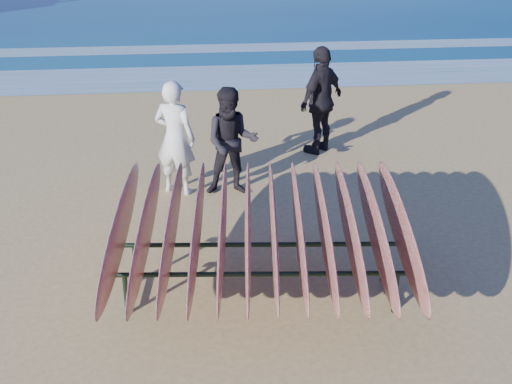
% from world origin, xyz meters
% --- Properties ---
extents(ground, '(120.00, 120.00, 0.00)m').
position_xyz_m(ground, '(0.00, 0.00, 0.00)').
color(ground, tan).
rests_on(ground, ground).
extents(foam_near, '(160.00, 160.00, 0.00)m').
position_xyz_m(foam_near, '(0.00, 10.00, 0.01)').
color(foam_near, white).
rests_on(foam_near, ground).
extents(foam_far, '(160.00, 160.00, 0.00)m').
position_xyz_m(foam_far, '(0.00, 13.50, 0.01)').
color(foam_far, white).
rests_on(foam_far, ground).
extents(surfboard_rack, '(3.42, 3.12, 1.36)m').
position_xyz_m(surfboard_rack, '(-0.03, -0.03, 0.87)').
color(surfboard_rack, black).
rests_on(surfboard_rack, ground).
extents(person_white, '(0.77, 0.66, 1.78)m').
position_xyz_m(person_white, '(-1.01, 3.00, 0.89)').
color(person_white, silver).
rests_on(person_white, ground).
extents(person_dark_a, '(0.86, 0.69, 1.69)m').
position_xyz_m(person_dark_a, '(-0.16, 2.86, 0.84)').
color(person_dark_a, black).
rests_on(person_dark_a, ground).
extents(person_dark_b, '(1.13, 1.11, 1.92)m').
position_xyz_m(person_dark_b, '(1.54, 4.52, 0.96)').
color(person_dark_b, black).
rests_on(person_dark_b, ground).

